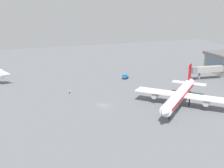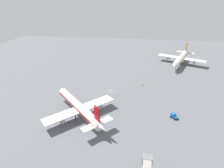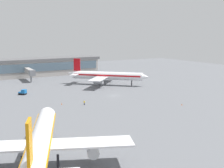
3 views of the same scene
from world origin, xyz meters
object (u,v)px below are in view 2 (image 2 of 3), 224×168
safety_cone_near_gate (154,90)px  airplane_at_gate (181,58)px  safety_cone_mid_apron (100,71)px  baggage_tug (174,116)px  airplane_taxiing (79,107)px  ground_crew_worker (142,85)px

safety_cone_near_gate → airplane_at_gate: bearing=63.7°
safety_cone_mid_apron → safety_cone_near_gate: bearing=-32.3°
baggage_tug → airplane_at_gate: bearing=-55.3°
airplane_taxiing → baggage_tug: size_ratio=9.17×
safety_cone_near_gate → safety_cone_mid_apron: same height
airplane_at_gate → airplane_taxiing: airplane_at_gate is taller
baggage_tug → safety_cone_mid_apron: baggage_tug is taller
airplane_taxiing → ground_crew_worker: (29.79, 35.39, -3.95)m
baggage_tug → safety_cone_near_gate: size_ratio=6.21×
airplane_at_gate → safety_cone_near_gate: (-24.42, -49.44, -4.90)m
airplane_at_gate → safety_cone_mid_apron: bearing=-44.4°
ground_crew_worker → safety_cone_near_gate: bearing=-130.3°
safety_cone_near_gate → baggage_tug: bearing=-74.9°
ground_crew_worker → safety_cone_mid_apron: bearing=52.0°
ground_crew_worker → airplane_at_gate: bearing=-41.4°
airplane_taxiing → safety_cone_near_gate: airplane_taxiing is taller
ground_crew_worker → safety_cone_mid_apron: ground_crew_worker is taller
airplane_at_gate → airplane_taxiing: bearing=-14.1°
ground_crew_worker → baggage_tug: bearing=-161.8°
ground_crew_worker → airplane_taxiing: bearing=133.7°
airplane_at_gate → safety_cone_mid_apron: airplane_at_gate is taller
airplane_taxiing → safety_cone_mid_apron: 54.72m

